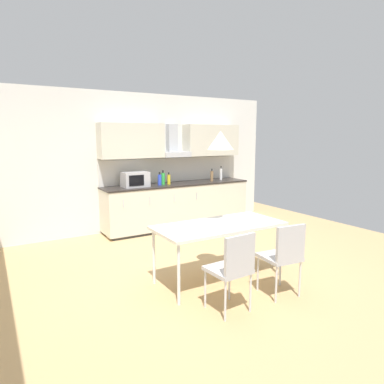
{
  "coord_description": "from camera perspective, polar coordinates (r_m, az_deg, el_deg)",
  "views": [
    {
      "loc": [
        -2.31,
        -3.7,
        1.84
      ],
      "look_at": [
        0.33,
        0.71,
        1.0
      ],
      "focal_mm": 32.0,
      "sensor_mm": 36.0,
      "label": 1
    }
  ],
  "objects": [
    {
      "name": "bottle_green",
      "position": [
        6.76,
        -4.86,
        2.26
      ],
      "size": [
        0.08,
        0.08,
        0.28
      ],
      "color": "green",
      "rests_on": "kitchen_counter"
    },
    {
      "name": "wall_back",
      "position": [
        6.81,
        -11.07,
        4.85
      ],
      "size": [
        6.56,
        0.1,
        2.67
      ],
      "primitive_type": "cube",
      "color": "silver",
      "rests_on": "ground_plane"
    },
    {
      "name": "dining_table",
      "position": [
        4.36,
        4.58,
        -5.94
      ],
      "size": [
        1.65,
        0.76,
        0.74
      ],
      "color": "silver",
      "rests_on": "ground_plane"
    },
    {
      "name": "bottle_yellow",
      "position": [
        6.79,
        -3.88,
        2.14
      ],
      "size": [
        0.06,
        0.06,
        0.23
      ],
      "color": "yellow",
      "rests_on": "kitchen_counter"
    },
    {
      "name": "backsplash_tile",
      "position": [
        7.16,
        -3.59,
        3.69
      ],
      "size": [
        3.05,
        0.02,
        0.49
      ],
      "primitive_type": "cube",
      "color": "silver",
      "rests_on": "kitchen_counter"
    },
    {
      "name": "ground_plane",
      "position": [
        4.74,
        1.0,
        -13.71
      ],
      "size": [
        8.19,
        7.93,
        0.02
      ],
      "primitive_type": "cube",
      "color": "tan"
    },
    {
      "name": "bottle_white",
      "position": [
        7.49,
        4.85,
        3.02
      ],
      "size": [
        0.06,
        0.06,
        0.3
      ],
      "color": "white",
      "rests_on": "kitchen_counter"
    },
    {
      "name": "chair_near_left",
      "position": [
        3.62,
        6.87,
        -11.92
      ],
      "size": [
        0.42,
        0.42,
        0.87
      ],
      "color": "#B2B2B7",
      "rests_on": "ground_plane"
    },
    {
      "name": "bottle_brown",
      "position": [
        7.27,
        3.32,
        2.71
      ],
      "size": [
        0.06,
        0.06,
        0.26
      ],
      "color": "brown",
      "rests_on": "kitchen_counter"
    },
    {
      "name": "upper_wall_cabinets",
      "position": [
        6.99,
        -3.05,
        8.5
      ],
      "size": [
        3.05,
        0.4,
        0.65
      ],
      "color": "beige"
    },
    {
      "name": "kitchen_counter",
      "position": [
        6.99,
        -2.39,
        -2.17
      ],
      "size": [
        3.07,
        0.66,
        0.9
      ],
      "color": "#333333",
      "rests_on": "ground_plane"
    },
    {
      "name": "pendant_lamp",
      "position": [
        4.21,
        4.77,
        8.56
      ],
      "size": [
        0.32,
        0.32,
        0.22
      ],
      "primitive_type": "cone",
      "color": "silver"
    },
    {
      "name": "chair_near_right",
      "position": [
        4.09,
        15.12,
        -9.69
      ],
      "size": [
        0.44,
        0.44,
        0.87
      ],
      "color": "#B2B2B7",
      "rests_on": "ground_plane"
    },
    {
      "name": "bottle_blue",
      "position": [
        6.67,
        -5.42,
        2.07
      ],
      "size": [
        0.07,
        0.07,
        0.25
      ],
      "color": "blue",
      "rests_on": "kitchen_counter"
    },
    {
      "name": "microwave",
      "position": [
        6.52,
        -9.46,
        2.09
      ],
      "size": [
        0.48,
        0.35,
        0.28
      ],
      "color": "#ADADB2",
      "rests_on": "kitchen_counter"
    }
  ]
}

